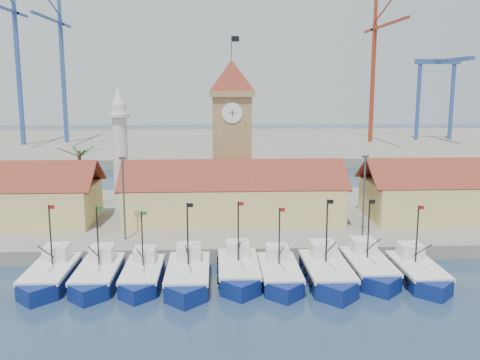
{
  "coord_description": "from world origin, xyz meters",
  "views": [
    {
      "loc": [
        -2.19,
        -44.38,
        18.08
      ],
      "look_at": [
        0.73,
        18.0,
        6.86
      ],
      "focal_mm": 40.0,
      "sensor_mm": 36.0,
      "label": 1
    }
  ],
  "objects_px": {
    "boat_0": "(50,277)",
    "minaret": "(120,147)",
    "boat_4": "(239,272)",
    "clock_tower": "(232,131)"
  },
  "relations": [
    {
      "from": "boat_0",
      "to": "minaret",
      "type": "relative_size",
      "value": 0.62
    },
    {
      "from": "clock_tower",
      "to": "minaret",
      "type": "distance_m",
      "value": 15.3
    },
    {
      "from": "boat_4",
      "to": "clock_tower",
      "type": "xyz_separation_m",
      "value": [
        0.09,
        22.93,
        11.16
      ]
    },
    {
      "from": "boat_4",
      "to": "minaret",
      "type": "xyz_separation_m",
      "value": [
        -14.91,
        24.94,
        8.93
      ]
    },
    {
      "from": "boat_0",
      "to": "minaret",
      "type": "height_order",
      "value": "minaret"
    },
    {
      "from": "boat_0",
      "to": "clock_tower",
      "type": "relative_size",
      "value": 0.45
    },
    {
      "from": "clock_tower",
      "to": "boat_4",
      "type": "bearing_deg",
      "value": -90.23
    },
    {
      "from": "boat_0",
      "to": "minaret",
      "type": "xyz_separation_m",
      "value": [
        2.36,
        25.25,
        8.93
      ]
    },
    {
      "from": "boat_0",
      "to": "clock_tower",
      "type": "xyz_separation_m",
      "value": [
        17.36,
        23.24,
        11.16
      ]
    },
    {
      "from": "boat_0",
      "to": "minaret",
      "type": "bearing_deg",
      "value": 84.67
    }
  ]
}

